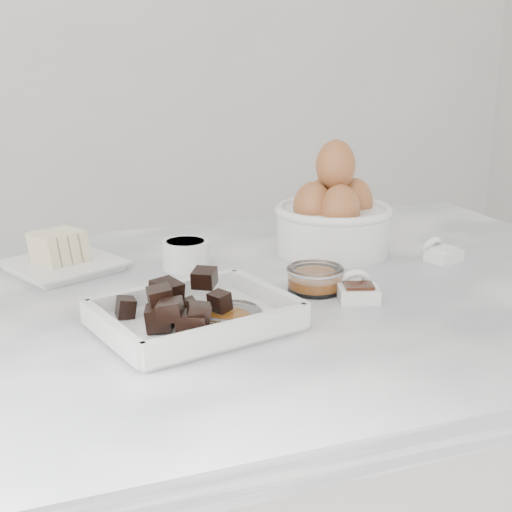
{
  "coord_description": "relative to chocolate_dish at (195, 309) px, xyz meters",
  "views": [
    {
      "loc": [
        -0.32,
        -0.88,
        1.27
      ],
      "look_at": [
        0.02,
        0.03,
        0.98
      ],
      "focal_mm": 50.0,
      "sensor_mm": 36.0,
      "label": 1
    }
  ],
  "objects": [
    {
      "name": "marble_slab",
      "position": [
        0.11,
        0.11,
        -0.04
      ],
      "size": [
        1.2,
        0.8,
        0.04
      ],
      "primitive_type": "cube",
      "color": "white",
      "rests_on": "cabinet"
    },
    {
      "name": "chocolate_dish",
      "position": [
        0.0,
        0.0,
        0.0
      ],
      "size": [
        0.26,
        0.22,
        0.06
      ],
      "color": "white",
      "rests_on": "marble_slab"
    },
    {
      "name": "butter_plate",
      "position": [
        -0.13,
        0.3,
        -0.0
      ],
      "size": [
        0.2,
        0.2,
        0.06
      ],
      "color": "white",
      "rests_on": "marble_slab"
    },
    {
      "name": "sugar_ramekin",
      "position": [
        0.05,
        0.24,
        -0.0
      ],
      "size": [
        0.07,
        0.07,
        0.04
      ],
      "color": "white",
      "rests_on": "marble_slab"
    },
    {
      "name": "egg_bowl",
      "position": [
        0.3,
        0.24,
        0.04
      ],
      "size": [
        0.19,
        0.19,
        0.18
      ],
      "color": "white",
      "rests_on": "marble_slab"
    },
    {
      "name": "honey_bowl",
      "position": [
        0.19,
        0.07,
        -0.01
      ],
      "size": [
        0.08,
        0.08,
        0.03
      ],
      "color": "white",
      "rests_on": "marble_slab"
    },
    {
      "name": "zest_bowl",
      "position": [
        0.03,
        -0.04,
        -0.01
      ],
      "size": [
        0.08,
        0.08,
        0.03
      ],
      "color": "white",
      "rests_on": "marble_slab"
    },
    {
      "name": "vanilla_spoon",
      "position": [
        0.23,
        0.02,
        -0.01
      ],
      "size": [
        0.06,
        0.08,
        0.04
      ],
      "color": "white",
      "rests_on": "marble_slab"
    },
    {
      "name": "salt_spoon",
      "position": [
        0.44,
        0.14,
        -0.01
      ],
      "size": [
        0.06,
        0.07,
        0.04
      ],
      "color": "white",
      "rests_on": "marble_slab"
    }
  ]
}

